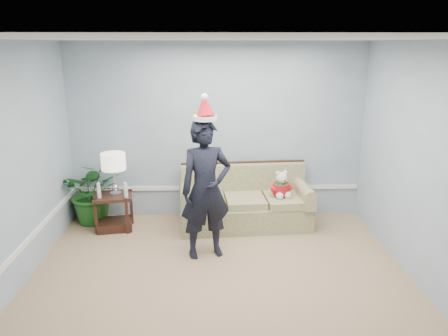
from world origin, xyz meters
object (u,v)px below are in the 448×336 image
sofa (244,204)px  side_table (114,216)px  man (206,190)px  houseplant (94,192)px  teddy_bear (281,187)px  table_lamp (113,163)px

sofa → side_table: bearing=179.2°
man → houseplant: bearing=130.7°
sofa → man: man is taller
man → teddy_bear: bearing=22.9°
table_lamp → houseplant: bearing=146.2°
table_lamp → side_table: bearing=-162.1°
sofa → teddy_bear: size_ratio=4.91×
side_table → sofa: bearing=3.6°
houseplant → teddy_bear: houseplant is taller
sofa → houseplant: 2.29m
table_lamp → teddy_bear: bearing=0.2°
side_table → teddy_bear: size_ratio=1.53×
sofa → houseplant: (-2.28, 0.15, 0.17)m
table_lamp → houseplant: table_lamp is taller
side_table → teddy_bear: 2.50m
side_table → man: size_ratio=0.35×
houseplant → man: (1.72, -1.13, 0.40)m
sofa → man: (-0.57, -0.99, 0.57)m
sofa → man: size_ratio=1.11×
side_table → man: man is taller
side_table → man: bearing=-32.2°
teddy_bear → sofa: bearing=154.8°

